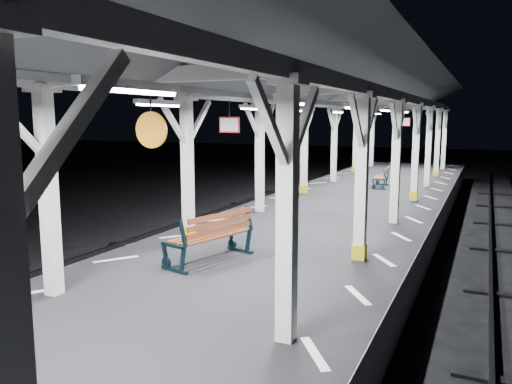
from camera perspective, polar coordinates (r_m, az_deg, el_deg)
The scene contains 8 objects.
ground at distance 9.50m, azimuth -3.71°, elevation -15.24°, with size 120.00×120.00×0.00m, color black.
platform at distance 9.31m, azimuth -3.74°, elevation -12.42°, with size 6.00×50.00×1.00m, color black.
hazard_stripes_left at distance 10.49m, azimuth -15.70°, elevation -7.41°, with size 1.00×48.00×0.01m, color silver.
hazard_stripes_right at distance 8.31m, azimuth 11.55°, elevation -11.48°, with size 1.00×48.00×0.01m, color silver.
track_left at distance 12.51m, azimuth -24.59°, elevation -9.72°, with size 2.20×60.00×0.16m.
canopy at distance 8.72m, azimuth -4.04°, elevation 13.33°, with size 5.40×49.00×4.65m.
bench_mid at distance 9.83m, azimuth -4.92°, elevation -4.91°, with size 1.16×2.00×1.02m.
bench_far at distance 21.10m, azimuth 14.32°, elevation 1.73°, with size 0.74×1.61×0.84m.
Camera 1 is at (4.18, -7.63, 3.81)m, focal length 35.00 mm.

